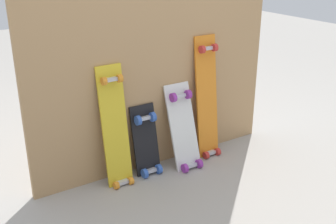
# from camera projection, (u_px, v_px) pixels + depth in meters

# --- Properties ---
(ground_plane) EXTENTS (12.00, 12.00, 0.00)m
(ground_plane) POSITION_uv_depth(u_px,v_px,m) (163.00, 164.00, 3.09)
(ground_plane) COLOR #9E9991
(plywood_wall_panel) EXTENTS (1.86, 0.04, 1.58)m
(plywood_wall_panel) POSITION_uv_depth(u_px,v_px,m) (157.00, 58.00, 2.85)
(plywood_wall_panel) COLOR tan
(plywood_wall_panel) RESTS_ON ground
(skateboard_yellow) EXTENTS (0.18, 0.19, 0.88)m
(skateboard_yellow) POSITION_uv_depth(u_px,v_px,m) (116.00, 132.00, 2.75)
(skateboard_yellow) COLOR gold
(skateboard_yellow) RESTS_ON ground
(skateboard_black) EXTENTS (0.19, 0.17, 0.55)m
(skateboard_black) POSITION_uv_depth(u_px,v_px,m) (146.00, 144.00, 2.92)
(skateboard_black) COLOR black
(skateboard_black) RESTS_ON ground
(skateboard_white) EXTENTS (0.20, 0.26, 0.66)m
(skateboard_white) POSITION_uv_depth(u_px,v_px,m) (184.00, 131.00, 3.01)
(skateboard_white) COLOR silver
(skateboard_white) RESTS_ON ground
(skateboard_orange) EXTENTS (0.18, 0.18, 0.98)m
(skateboard_orange) POSITION_uv_depth(u_px,v_px,m) (207.00, 102.00, 3.11)
(skateboard_orange) COLOR orange
(skateboard_orange) RESTS_ON ground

